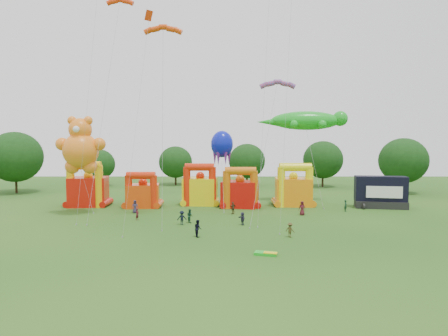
{
  "coord_description": "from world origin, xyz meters",
  "views": [
    {
      "loc": [
        2.91,
        -34.08,
        10.4
      ],
      "look_at": [
        2.89,
        18.0,
        6.75
      ],
      "focal_mm": 32.0,
      "sensor_mm": 36.0,
      "label": 1
    }
  ],
  "objects_px": {
    "spectator_0": "(135,207)",
    "stage_trailer": "(381,193)",
    "spectator_4": "(233,208)",
    "bouncy_castle_0": "(88,189)",
    "octopus_kite": "(222,158)",
    "gecko_kite": "(310,141)",
    "teddy_bear_kite": "(81,150)",
    "bouncy_castle_2": "(200,189)"
  },
  "relations": [
    {
      "from": "spectator_0",
      "to": "bouncy_castle_0",
      "type": "bearing_deg",
      "value": 124.86
    },
    {
      "from": "spectator_0",
      "to": "stage_trailer",
      "type": "bearing_deg",
      "value": -13.89
    },
    {
      "from": "bouncy_castle_2",
      "to": "octopus_kite",
      "type": "bearing_deg",
      "value": -20.61
    },
    {
      "from": "bouncy_castle_0",
      "to": "teddy_bear_kite",
      "type": "relative_size",
      "value": 0.52
    },
    {
      "from": "bouncy_castle_2",
      "to": "gecko_kite",
      "type": "height_order",
      "value": "gecko_kite"
    },
    {
      "from": "teddy_bear_kite",
      "to": "spectator_4",
      "type": "xyz_separation_m",
      "value": [
        21.06,
        0.38,
        -8.23
      ]
    },
    {
      "from": "gecko_kite",
      "to": "spectator_0",
      "type": "xyz_separation_m",
      "value": [
        -26.7,
        -8.75,
        -9.27
      ]
    },
    {
      "from": "bouncy_castle_0",
      "to": "spectator_0",
      "type": "xyz_separation_m",
      "value": [
        8.74,
        -5.97,
        -1.79
      ]
    },
    {
      "from": "bouncy_castle_0",
      "to": "octopus_kite",
      "type": "bearing_deg",
      "value": -0.03
    },
    {
      "from": "gecko_kite",
      "to": "octopus_kite",
      "type": "height_order",
      "value": "gecko_kite"
    },
    {
      "from": "octopus_kite",
      "to": "stage_trailer",
      "type": "bearing_deg",
      "value": -3.55
    },
    {
      "from": "spectator_0",
      "to": "bouncy_castle_2",
      "type": "bearing_deg",
      "value": 18.7
    },
    {
      "from": "stage_trailer",
      "to": "octopus_kite",
      "type": "xyz_separation_m",
      "value": [
        -24.35,
        1.51,
        5.23
      ]
    },
    {
      "from": "teddy_bear_kite",
      "to": "spectator_0",
      "type": "relative_size",
      "value": 7.48
    },
    {
      "from": "gecko_kite",
      "to": "stage_trailer",
      "type": "bearing_deg",
      "value": -23.11
    },
    {
      "from": "bouncy_castle_0",
      "to": "gecko_kite",
      "type": "xyz_separation_m",
      "value": [
        35.44,
        2.78,
        7.49
      ]
    },
    {
      "from": "teddy_bear_kite",
      "to": "octopus_kite",
      "type": "xyz_separation_m",
      "value": [
        19.52,
        7.17,
        -1.51
      ]
    },
    {
      "from": "stage_trailer",
      "to": "spectator_0",
      "type": "distance_m",
      "value": 37.08
    },
    {
      "from": "gecko_kite",
      "to": "spectator_4",
      "type": "height_order",
      "value": "gecko_kite"
    },
    {
      "from": "bouncy_castle_0",
      "to": "octopus_kite",
      "type": "relative_size",
      "value": 0.6
    },
    {
      "from": "teddy_bear_kite",
      "to": "spectator_4",
      "type": "relative_size",
      "value": 7.88
    },
    {
      "from": "stage_trailer",
      "to": "octopus_kite",
      "type": "bearing_deg",
      "value": 176.45
    },
    {
      "from": "spectator_4",
      "to": "bouncy_castle_0",
      "type": "bearing_deg",
      "value": -49.31
    },
    {
      "from": "spectator_0",
      "to": "spectator_4",
      "type": "relative_size",
      "value": 1.05
    },
    {
      "from": "octopus_kite",
      "to": "spectator_0",
      "type": "distance_m",
      "value": 15.32
    },
    {
      "from": "bouncy_castle_0",
      "to": "spectator_4",
      "type": "distance_m",
      "value": 23.79
    },
    {
      "from": "bouncy_castle_0",
      "to": "teddy_bear_kite",
      "type": "bearing_deg",
      "value": -77.0
    },
    {
      "from": "gecko_kite",
      "to": "bouncy_castle_0",
      "type": "bearing_deg",
      "value": -175.51
    },
    {
      "from": "stage_trailer",
      "to": "gecko_kite",
      "type": "height_order",
      "value": "gecko_kite"
    },
    {
      "from": "spectator_0",
      "to": "spectator_4",
      "type": "height_order",
      "value": "spectator_0"
    },
    {
      "from": "stage_trailer",
      "to": "spectator_4",
      "type": "bearing_deg",
      "value": -166.97
    },
    {
      "from": "teddy_bear_kite",
      "to": "spectator_4",
      "type": "bearing_deg",
      "value": 1.04
    },
    {
      "from": "bouncy_castle_0",
      "to": "gecko_kite",
      "type": "distance_m",
      "value": 36.33
    },
    {
      "from": "gecko_kite",
      "to": "spectator_4",
      "type": "bearing_deg",
      "value": -143.01
    },
    {
      "from": "stage_trailer",
      "to": "bouncy_castle_2",
      "type": "bearing_deg",
      "value": 174.16
    },
    {
      "from": "bouncy_castle_2",
      "to": "spectator_0",
      "type": "relative_size",
      "value": 3.67
    },
    {
      "from": "octopus_kite",
      "to": "spectator_4",
      "type": "distance_m",
      "value": 9.68
    },
    {
      "from": "bouncy_castle_2",
      "to": "teddy_bear_kite",
      "type": "relative_size",
      "value": 0.49
    },
    {
      "from": "gecko_kite",
      "to": "spectator_0",
      "type": "bearing_deg",
      "value": -161.85
    },
    {
      "from": "bouncy_castle_2",
      "to": "stage_trailer",
      "type": "height_order",
      "value": "bouncy_castle_2"
    },
    {
      "from": "spectator_0",
      "to": "gecko_kite",
      "type": "bearing_deg",
      "value": -2.63
    },
    {
      "from": "bouncy_castle_0",
      "to": "bouncy_castle_2",
      "type": "relative_size",
      "value": 1.06
    }
  ]
}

